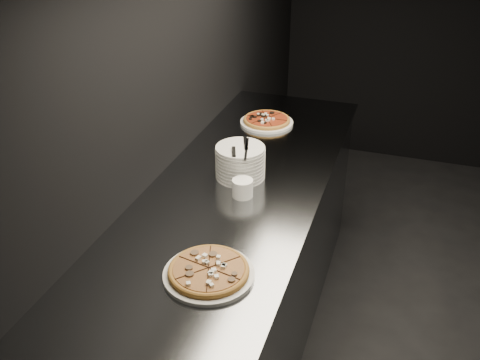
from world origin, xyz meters
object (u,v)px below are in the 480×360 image
(plate_stack, at_px, (240,162))
(ramekin, at_px, (243,188))
(cutlery, at_px, (241,148))
(pizza_mushroom, at_px, (209,271))
(pizza_tomato, at_px, (267,121))
(counter, at_px, (233,276))

(plate_stack, height_order, ramekin, plate_stack)
(cutlery, bearing_deg, pizza_mushroom, -101.33)
(pizza_mushroom, distance_m, pizza_tomato, 1.32)
(cutlery, distance_m, ramekin, 0.19)
(pizza_tomato, distance_m, cutlery, 0.65)
(cutlery, bearing_deg, ramekin, -89.55)
(pizza_tomato, distance_m, plate_stack, 0.62)
(pizza_tomato, xyz_separation_m, ramekin, (0.12, -0.78, 0.02))
(plate_stack, bearing_deg, ramekin, -68.07)
(pizza_mushroom, distance_m, cutlery, 0.70)
(plate_stack, distance_m, cutlery, 0.08)
(pizza_mushroom, bearing_deg, cutlery, 99.45)
(pizza_mushroom, height_order, cutlery, cutlery)
(counter, relative_size, pizza_mushroom, 7.44)
(plate_stack, height_order, cutlery, cutlery)
(counter, height_order, cutlery, cutlery)
(counter, distance_m, ramekin, 0.50)
(pizza_tomato, relative_size, cutlery, 1.24)
(ramekin, bearing_deg, plate_stack, 111.93)
(pizza_tomato, height_order, plate_stack, plate_stack)
(pizza_tomato, height_order, cutlery, cutlery)
(cutlery, height_order, ramekin, cutlery)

